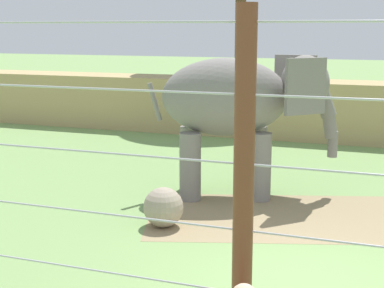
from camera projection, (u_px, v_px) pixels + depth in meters
The scene contains 6 objects.
ground_plane at pixel (305, 283), 8.27m from camera, with size 120.00×120.00×0.00m, color #759956.
dirt_patch at pixel (289, 216), 11.14m from camera, with size 5.45×2.89×0.01m, color #937F5B.
embankment_wall at pixel (359, 112), 18.39m from camera, with size 36.00×1.80×1.89m, color tan.
elephant at pixel (240, 104), 12.23m from camera, with size 3.94×2.39×3.05m.
enrichment_ball at pixel (163, 207), 10.52m from camera, with size 0.74×0.74×0.74m, color gray.
cable_fence at pixel (254, 226), 4.96m from camera, with size 10.00×0.18×3.82m.
Camera 1 is at (1.02, -7.80, 3.62)m, focal length 53.54 mm.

